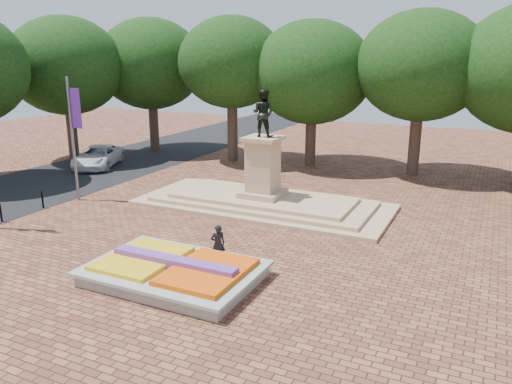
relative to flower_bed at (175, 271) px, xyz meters
The scene contains 7 objects.
ground 2.28m from the flower_bed, 117.19° to the left, with size 90.00×90.00×0.00m, color brown.
asphalt_street 17.49m from the flower_bed, 156.41° to the left, with size 9.00×90.00×0.02m, color black.
flower_bed is the anchor object (origin of this frame).
monument 10.07m from the flower_bed, 95.87° to the left, with size 14.00×6.00×6.40m.
tree_row_back 21.01m from the flower_bed, 86.26° to the left, with size 44.80×8.80×10.43m.
van 21.42m from the flower_bed, 139.99° to the left, with size 2.59×5.61×1.56m, color silver.
pedestrian 2.28m from the flower_bed, 73.48° to the left, with size 0.59×0.39×1.63m, color black.
Camera 1 is at (11.18, -16.10, 8.18)m, focal length 35.00 mm.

